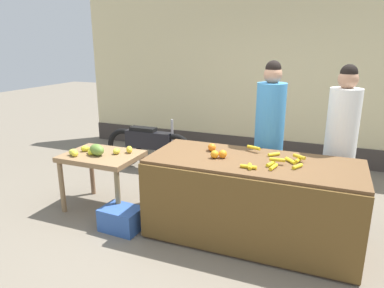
{
  "coord_description": "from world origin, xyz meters",
  "views": [
    {
      "loc": [
        1.1,
        -3.38,
        2.03
      ],
      "look_at": [
        -0.32,
        0.15,
        0.93
      ],
      "focal_mm": 32.76,
      "sensor_mm": 36.0,
      "label": 1
    }
  ],
  "objects_px": {
    "vendor_woman_blue_shirt": "(269,139)",
    "produce_sack": "(176,177)",
    "parked_motorcycle": "(149,146)",
    "vendor_woman_white_shirt": "(340,147)",
    "produce_crate": "(121,219)"
  },
  "relations": [
    {
      "from": "vendor_woman_blue_shirt",
      "to": "parked_motorcycle",
      "type": "height_order",
      "value": "vendor_woman_blue_shirt"
    },
    {
      "from": "vendor_woman_white_shirt",
      "to": "produce_crate",
      "type": "distance_m",
      "value": 2.58
    },
    {
      "from": "vendor_woman_blue_shirt",
      "to": "vendor_woman_white_shirt",
      "type": "xyz_separation_m",
      "value": [
        0.79,
        0.02,
        -0.01
      ]
    },
    {
      "from": "vendor_woman_blue_shirt",
      "to": "produce_sack",
      "type": "xyz_separation_m",
      "value": [
        -1.2,
        -0.05,
        -0.64
      ]
    },
    {
      "from": "vendor_woman_white_shirt",
      "to": "produce_crate",
      "type": "bearing_deg",
      "value": -153.25
    },
    {
      "from": "produce_sack",
      "to": "produce_crate",
      "type": "bearing_deg",
      "value": -101.02
    },
    {
      "from": "vendor_woman_blue_shirt",
      "to": "produce_crate",
      "type": "bearing_deg",
      "value": -142.28
    },
    {
      "from": "vendor_woman_blue_shirt",
      "to": "produce_sack",
      "type": "height_order",
      "value": "vendor_woman_blue_shirt"
    },
    {
      "from": "vendor_woman_white_shirt",
      "to": "produce_sack",
      "type": "bearing_deg",
      "value": -178.04
    },
    {
      "from": "vendor_woman_white_shirt",
      "to": "produce_crate",
      "type": "relative_size",
      "value": 4.13
    },
    {
      "from": "vendor_woman_white_shirt",
      "to": "parked_motorcycle",
      "type": "height_order",
      "value": "vendor_woman_white_shirt"
    },
    {
      "from": "produce_crate",
      "to": "produce_sack",
      "type": "xyz_separation_m",
      "value": [
        0.2,
        1.04,
        0.16
      ]
    },
    {
      "from": "vendor_woman_blue_shirt",
      "to": "vendor_woman_white_shirt",
      "type": "relative_size",
      "value": 1.01
    },
    {
      "from": "parked_motorcycle",
      "to": "vendor_woman_blue_shirt",
      "type": "bearing_deg",
      "value": -20.64
    },
    {
      "from": "vendor_woman_white_shirt",
      "to": "parked_motorcycle",
      "type": "distance_m",
      "value": 3.0
    }
  ]
}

